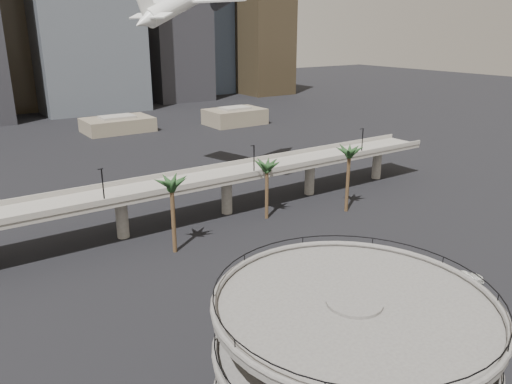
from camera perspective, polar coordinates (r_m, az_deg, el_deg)
ground at (r=59.53m, az=16.68°, el=-20.14°), size 700.00×700.00×0.00m
parking_ramp at (r=43.53m, az=10.64°, el=-19.45°), size 22.20×22.20×17.35m
overpass at (r=95.51m, az=-9.06°, el=0.43°), size 130.00×9.30×14.70m
palm_trees at (r=92.58m, az=1.48°, el=2.73°), size 42.40×10.40×14.00m
low_buildings at (r=178.92m, az=-19.27°, el=6.51°), size 135.00×27.50×6.80m
skyline at (r=250.60m, az=-23.43°, el=19.08°), size 269.00×86.00×125.32m
car_a at (r=61.21m, az=4.87°, el=-17.26°), size 4.48×2.18×1.47m
car_b at (r=76.57m, az=9.59°, el=-9.55°), size 5.27×2.80×1.65m
car_c at (r=81.74m, az=22.77°, el=-8.95°), size 6.10×4.74×1.65m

